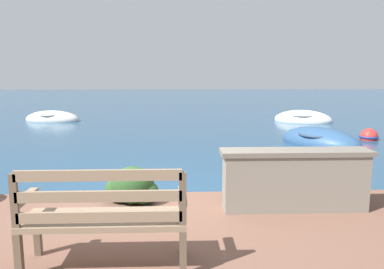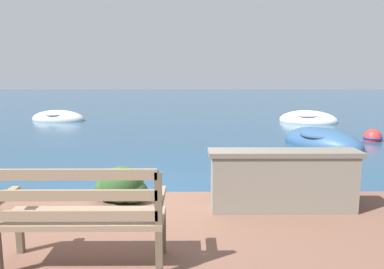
# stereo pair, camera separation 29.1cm
# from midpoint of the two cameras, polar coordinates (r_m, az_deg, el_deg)

# --- Properties ---
(ground_plane) EXTENTS (80.00, 80.00, 0.00)m
(ground_plane) POSITION_cam_midpoint_polar(r_m,az_deg,el_deg) (5.55, -8.09, -10.90)
(ground_plane) COLOR navy
(park_bench) EXTENTS (1.43, 0.48, 0.93)m
(park_bench) POSITION_cam_midpoint_polar(r_m,az_deg,el_deg) (3.40, -15.72, -11.76)
(park_bench) COLOR brown
(park_bench) RESTS_ON patio_terrace
(stone_wall) EXTENTS (1.85, 0.39, 0.76)m
(stone_wall) POSITION_cam_midpoint_polar(r_m,az_deg,el_deg) (4.82, 13.69, -6.65)
(stone_wall) COLOR gray
(stone_wall) RESTS_ON patio_terrace
(hedge_clump_left) EXTENTS (0.71, 0.51, 0.49)m
(hedge_clump_left) POSITION_cam_midpoint_polar(r_m,az_deg,el_deg) (5.04, -10.80, -7.90)
(hedge_clump_left) COLOR #284C23
(hedge_clump_left) RESTS_ON patio_terrace
(hedge_clump_centre) EXTENTS (1.04, 0.75, 0.71)m
(hedge_clump_centre) POSITION_cam_midpoint_polar(r_m,az_deg,el_deg) (5.34, 16.94, -6.08)
(hedge_clump_centre) COLOR #426B33
(hedge_clump_centre) RESTS_ON patio_terrace
(rowboat_nearest) EXTENTS (2.26, 2.64, 0.84)m
(rowboat_nearest) POSITION_cam_midpoint_polar(r_m,az_deg,el_deg) (10.60, 18.17, -1.13)
(rowboat_nearest) COLOR #2D517A
(rowboat_nearest) RESTS_ON ground_plane
(rowboat_mid) EXTENTS (2.58, 2.14, 0.80)m
(rowboat_mid) POSITION_cam_midpoint_polar(r_m,az_deg,el_deg) (15.56, 16.01, 2.16)
(rowboat_mid) COLOR silver
(rowboat_mid) RESTS_ON ground_plane
(rowboat_far) EXTENTS (2.44, 1.49, 0.74)m
(rowboat_far) POSITION_cam_midpoint_polar(r_m,az_deg,el_deg) (16.26, -20.98, 2.18)
(rowboat_far) COLOR silver
(rowboat_far) RESTS_ON ground_plane
(mooring_buoy) EXTENTS (0.55, 0.55, 0.50)m
(mooring_buoy) POSITION_cam_midpoint_polar(r_m,az_deg,el_deg) (11.95, 24.71, -0.32)
(mooring_buoy) COLOR red
(mooring_buoy) RESTS_ON ground_plane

